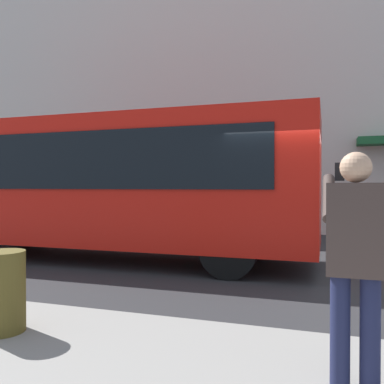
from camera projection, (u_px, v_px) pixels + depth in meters
name	position (u px, v px, depth m)	size (l,w,h in m)	color
ground_plane	(304.00, 274.00, 7.48)	(60.00, 60.00, 0.00)	#2B2B2D
building_facade_far	(315.00, 57.00, 13.85)	(28.00, 1.55, 12.00)	beige
red_bus	(106.00, 183.00, 9.01)	(9.05, 2.54, 3.08)	red
pedestrian_photographer	(356.00, 251.00, 2.91)	(0.53, 0.52, 1.70)	#1E2347
rubbish_bin	(2.00, 292.00, 4.08)	(0.45, 0.45, 0.81)	brown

